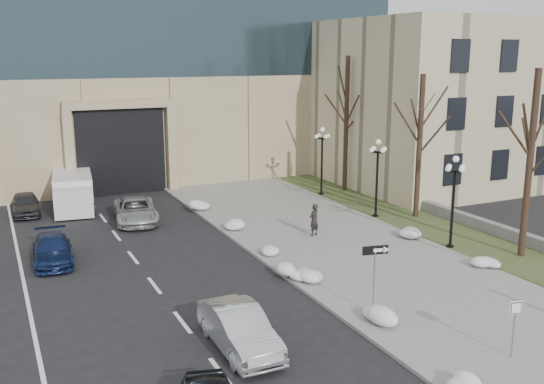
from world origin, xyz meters
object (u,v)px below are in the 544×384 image
(one_way_sign, at_px, (379,258))
(keep_sign, at_px, (515,317))
(car_e, at_px, (25,204))
(lamppost_c, at_px, (377,168))
(car_d, at_px, (136,210))
(pedestrian, at_px, (314,220))
(car_c, at_px, (52,250))
(lamppost_d, at_px, (322,152))
(box_truck, at_px, (73,192))
(lamppost_b, at_px, (454,189))
(car_b, at_px, (239,329))

(one_way_sign, relative_size, keep_sign, 1.37)
(car_e, height_order, lamppost_c, lamppost_c)
(car_d, bearing_deg, pedestrian, -34.16)
(car_c, xyz_separation_m, lamppost_d, (18.35, 6.53, 2.45))
(car_e, relative_size, box_truck, 0.57)
(car_d, xyz_separation_m, lamppost_b, (13.18, -11.82, 2.38))
(one_way_sign, bearing_deg, lamppost_b, 44.72)
(car_b, height_order, lamppost_d, lamppost_d)
(car_e, bearing_deg, car_d, -36.68)
(box_truck, distance_m, lamppost_d, 16.59)
(one_way_sign, bearing_deg, pedestrian, 86.32)
(pedestrian, distance_m, lamppost_b, 7.33)
(car_b, bearing_deg, box_truck, 95.94)
(car_e, xyz_separation_m, pedestrian, (13.60, -11.74, 0.32))
(car_d, bearing_deg, lamppost_d, 13.25)
(car_b, xyz_separation_m, lamppost_c, (13.69, 11.79, 2.35))
(car_e, bearing_deg, car_b, -74.57)
(one_way_sign, bearing_deg, car_c, 143.65)
(lamppost_d, bearing_deg, lamppost_c, -90.00)
(one_way_sign, bearing_deg, lamppost_c, 67.45)
(car_c, bearing_deg, lamppost_d, 23.45)
(car_b, height_order, lamppost_b, lamppost_b)
(lamppost_c, bearing_deg, one_way_sign, -124.63)
(car_c, xyz_separation_m, box_truck, (2.36, 10.41, 0.41))
(car_b, distance_m, lamppost_c, 18.22)
(pedestrian, relative_size, one_way_sign, 0.62)
(car_e, distance_m, lamppost_d, 19.33)
(car_b, bearing_deg, car_c, 111.64)
(car_b, relative_size, car_c, 1.03)
(car_e, distance_m, lamppost_c, 21.45)
(car_d, bearing_deg, lamppost_c, -13.84)
(car_c, height_order, lamppost_c, lamppost_c)
(car_e, height_order, lamppost_b, lamppost_b)
(lamppost_b, relative_size, lamppost_c, 1.00)
(car_e, height_order, one_way_sign, one_way_sign)
(car_c, height_order, lamppost_b, lamppost_b)
(car_b, relative_size, lamppost_d, 0.93)
(car_b, bearing_deg, keep_sign, -30.52)
(car_b, relative_size, lamppost_c, 0.93)
(lamppost_c, bearing_deg, car_d, 158.01)
(car_c, relative_size, keep_sign, 2.11)
(car_e, bearing_deg, car_c, -84.99)
(car_c, distance_m, keep_sign, 20.35)
(box_truck, xyz_separation_m, keep_sign, (9.90, -26.65, 0.47))
(lamppost_c, bearing_deg, box_truck, 147.02)
(car_c, bearing_deg, pedestrian, -4.12)
(pedestrian, bearing_deg, box_truck, -71.98)
(lamppost_b, bearing_deg, car_c, 160.59)
(car_c, distance_m, pedestrian, 13.20)
(keep_sign, relative_size, lamppost_d, 0.43)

